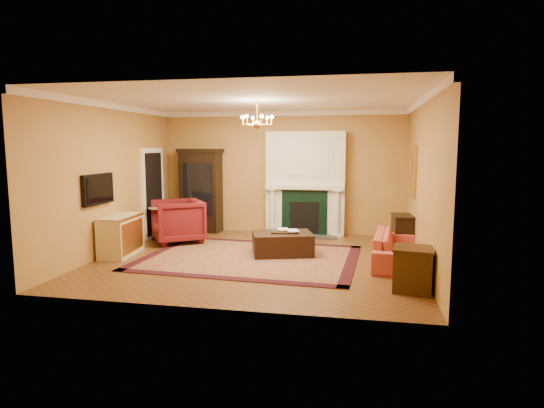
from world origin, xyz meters
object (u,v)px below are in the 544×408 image
(leather_ottoman, at_px, (282,243))
(pedestal_table, at_px, (158,221))
(china_cabinet, at_px, (201,192))
(wingback_armchair, at_px, (178,219))
(end_table, at_px, (413,270))
(coral_sofa, at_px, (397,243))
(console_table, at_px, (402,233))
(commode, at_px, (121,235))

(leather_ottoman, bearing_deg, pedestal_table, 146.94)
(china_cabinet, relative_size, wingback_armchair, 1.87)
(pedestal_table, bearing_deg, end_table, -27.11)
(china_cabinet, xyz_separation_m, wingback_armchair, (-0.05, -1.39, -0.46))
(coral_sofa, relative_size, leather_ottoman, 1.71)
(pedestal_table, distance_m, end_table, 6.04)
(pedestal_table, height_order, coral_sofa, coral_sofa)
(coral_sofa, xyz_separation_m, end_table, (0.13, -1.59, -0.07))
(china_cabinet, distance_m, leather_ottoman, 3.30)
(leather_ottoman, bearing_deg, console_table, 2.63)
(china_cabinet, bearing_deg, coral_sofa, -21.80)
(coral_sofa, height_order, end_table, coral_sofa)
(china_cabinet, distance_m, coral_sofa, 5.22)
(coral_sofa, xyz_separation_m, console_table, (0.19, 1.11, -0.03))
(wingback_armchair, height_order, pedestal_table, wingback_armchair)
(china_cabinet, relative_size, pedestal_table, 2.62)
(commode, bearing_deg, coral_sofa, -0.39)
(commode, relative_size, coral_sofa, 0.54)
(commode, distance_m, coral_sofa, 5.34)
(commode, relative_size, console_table, 1.48)
(china_cabinet, relative_size, commode, 1.87)
(wingback_armchair, xyz_separation_m, pedestal_table, (-0.57, 0.20, -0.09))
(console_table, bearing_deg, leather_ottoman, -164.80)
(coral_sofa, bearing_deg, leather_ottoman, 88.43)
(wingback_armchair, height_order, console_table, wingback_armchair)
(wingback_armchair, height_order, coral_sofa, wingback_armchair)
(wingback_armchair, distance_m, commode, 1.49)
(wingback_armchair, bearing_deg, commode, -59.50)
(pedestal_table, distance_m, coral_sofa, 5.37)
(pedestal_table, height_order, commode, commode)
(wingback_armchair, height_order, end_table, wingback_armchair)
(china_cabinet, xyz_separation_m, console_table, (4.81, -1.24, -0.64))
(commode, xyz_separation_m, console_table, (5.51, 1.48, -0.04))
(pedestal_table, height_order, leather_ottoman, pedestal_table)
(china_cabinet, relative_size, leather_ottoman, 1.73)
(wingback_armchair, distance_m, coral_sofa, 4.78)
(china_cabinet, bearing_deg, pedestal_table, -112.40)
(pedestal_table, relative_size, console_table, 1.06)
(commode, distance_m, end_table, 5.58)
(commode, bearing_deg, end_table, -16.95)
(wingback_armchair, relative_size, leather_ottoman, 0.92)
(commode, bearing_deg, pedestal_table, 82.69)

